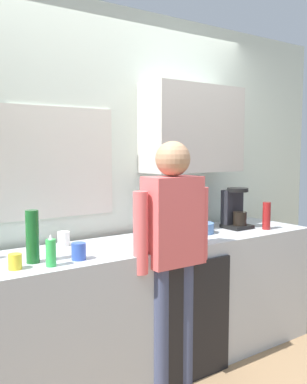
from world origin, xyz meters
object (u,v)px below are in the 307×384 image
Objects in this scene: cup_blue_mug at (79,251)px; mixing_bowl at (200,228)px; bottle_red_vinegar at (267,216)px; dish_soap at (51,252)px; coffee_maker at (235,210)px; person_at_sink at (172,244)px; cup_yellow_cup at (15,262)px; cup_white_mug at (64,239)px; bottle_green_wine at (32,237)px.

cup_blue_mug is 1.11m from mixing_bowl.
bottle_red_vinegar is 1.22× the size of dish_soap.
coffee_maker is 0.21× the size of person_at_sink.
cup_blue_mug is 0.56× the size of dish_soap.
cup_yellow_cup is at bearing -174.14° from coffee_maker.
cup_blue_mug is 1.05× the size of cup_white_mug.
person_at_sink is at bearing -6.72° from dish_soap.
dish_soap is 0.77m from person_at_sink.
dish_soap is (-1.66, -0.24, -0.07)m from coffee_maker.
bottle_red_vinegar is at bearing -13.67° from cup_white_mug.
bottle_green_wine is 0.18m from cup_yellow_cup.
coffee_maker is at bearing 129.93° from bottle_red_vinegar.
cup_white_mug is at bearing 59.40° from dish_soap.
cup_yellow_cup is (-0.12, -0.08, -0.11)m from bottle_green_wine.
mixing_bowl is (-0.38, -0.00, -0.11)m from coffee_maker.
mixing_bowl is at bearing 10.22° from cup_blue_mug.
coffee_maker is at bearing 8.25° from dish_soap.
cup_blue_mug is at bearing -179.74° from bottle_red_vinegar.
bottle_green_wine reaches higher than bottle_red_vinegar.
cup_white_mug is at bearing 43.98° from bottle_green_wine.
dish_soap is (0.06, -0.13, -0.07)m from bottle_green_wine.
coffee_maker is 1.85m from cup_yellow_cup.
cup_white_mug is (0.31, 0.30, -0.10)m from bottle_green_wine.
bottle_green_wine is 0.86m from person_at_sink.
cup_white_mug is at bearing 140.94° from person_at_sink.
coffee_maker reaches higher than bottle_red_vinegar.
bottle_red_vinegar is 1.07m from person_at_sink.
cup_yellow_cup is 0.58m from cup_white_mug.
bottle_green_wine is 0.44m from cup_white_mug.
person_at_sink reaches higher than cup_yellow_cup.
cup_white_mug is (0.07, 0.39, -0.00)m from cup_blue_mug.
coffee_maker is at bearing -7.65° from cup_white_mug.
bottle_green_wine is 1.67× the size of dish_soap.
cup_yellow_cup is (-2.00, 0.00, -0.07)m from bottle_red_vinegar.
cup_blue_mug reaches higher than mixing_bowl.
dish_soap is (-1.28, -0.24, 0.04)m from mixing_bowl.
person_at_sink is (-0.89, -0.33, -0.11)m from coffee_maker.
cup_blue_mug is (0.24, -0.09, -0.10)m from bottle_green_wine.
bottle_red_vinegar is 1.00× the size of mixing_bowl.
coffee_maker is at bearing 7.71° from cup_blue_mug.
person_at_sink is (0.58, -0.13, -0.01)m from cup_blue_mug.
cup_white_mug is 0.73m from person_at_sink.
cup_yellow_cup is 0.89× the size of cup_white_mug.
bottle_red_vinegar is 1.64m from cup_blue_mug.
bottle_red_vinegar reaches higher than cup_white_mug.
cup_blue_mug is at bearing -100.33° from cup_white_mug.
cup_white_mug is (0.43, 0.38, 0.01)m from cup_yellow_cup.
person_at_sink is at bearing -172.52° from bottle_red_vinegar.
person_at_sink reaches higher than bottle_green_wine.
dish_soap reaches higher than cup_white_mug.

